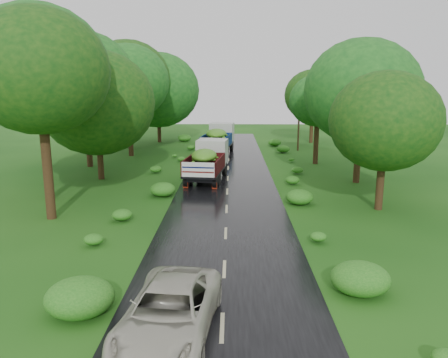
{
  "coord_description": "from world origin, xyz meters",
  "views": [
    {
      "loc": [
        0.24,
        -15.2,
        6.78
      ],
      "look_at": [
        -0.15,
        8.04,
        1.7
      ],
      "focal_mm": 35.0,
      "sensor_mm": 36.0,
      "label": 1
    }
  ],
  "objects_px": {
    "truck_near": "(208,159)",
    "car": "(169,312)",
    "utility_pole": "(299,115)",
    "truck_far": "(219,137)"
  },
  "relations": [
    {
      "from": "truck_near",
      "to": "car",
      "type": "relative_size",
      "value": 1.3
    },
    {
      "from": "utility_pole",
      "to": "truck_near",
      "type": "bearing_deg",
      "value": -118.1
    },
    {
      "from": "truck_near",
      "to": "utility_pole",
      "type": "bearing_deg",
      "value": 66.29
    },
    {
      "from": "utility_pole",
      "to": "car",
      "type": "bearing_deg",
      "value": -101.19
    },
    {
      "from": "truck_far",
      "to": "car",
      "type": "bearing_deg",
      "value": -83.2
    },
    {
      "from": "truck_near",
      "to": "car",
      "type": "xyz_separation_m",
      "value": [
        0.0,
        -19.9,
        -0.79
      ]
    },
    {
      "from": "car",
      "to": "utility_pole",
      "type": "height_order",
      "value": "utility_pole"
    },
    {
      "from": "truck_near",
      "to": "utility_pole",
      "type": "height_order",
      "value": "utility_pole"
    },
    {
      "from": "truck_near",
      "to": "car",
      "type": "height_order",
      "value": "truck_near"
    },
    {
      "from": "car",
      "to": "truck_near",
      "type": "bearing_deg",
      "value": 96.09
    }
  ]
}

